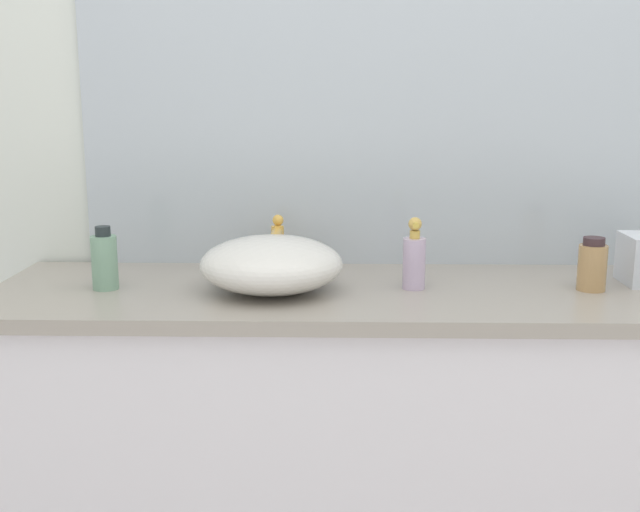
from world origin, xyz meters
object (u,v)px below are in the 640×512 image
sink_basin (271,264)px  soap_dispenser (414,259)px  lotion_bottle (105,261)px  perfume_bottle (592,265)px

sink_basin → soap_dispenser: (0.33, 0.03, 0.01)m
lotion_bottle → perfume_bottle: (1.11, 0.01, -0.01)m
soap_dispenser → lotion_bottle: soap_dispenser is taller
sink_basin → perfume_bottle: bearing=2.0°
sink_basin → soap_dispenser: soap_dispenser is taller
perfume_bottle → sink_basin: bearing=-178.0°
sink_basin → lotion_bottle: 0.38m
soap_dispenser → perfume_bottle: bearing=-0.7°
soap_dispenser → perfume_bottle: soap_dispenser is taller
lotion_bottle → soap_dispenser: bearing=1.6°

